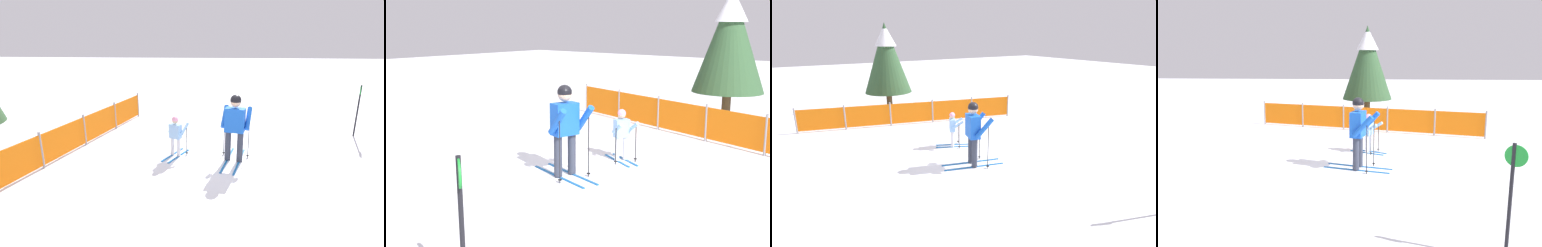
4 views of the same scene
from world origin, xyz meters
The scene contains 5 objects.
ground_plane centered at (0.00, 0.00, 0.00)m, with size 60.00×60.00×0.00m, color white.
skier_adult centered at (0.17, -0.20, 1.01)m, with size 1.64×0.83×1.70m.
skier_child centered at (0.39, 1.28, 0.63)m, with size 1.01×0.68×1.08m.
safety_fence centered at (0.21, 4.15, 0.45)m, with size 7.75×2.05×0.90m.
conifer_far centered at (0.23, 6.88, 2.35)m, with size 2.05×2.05×3.80m.
Camera 3 is at (-3.83, -6.27, 3.33)m, focal length 28.00 mm.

